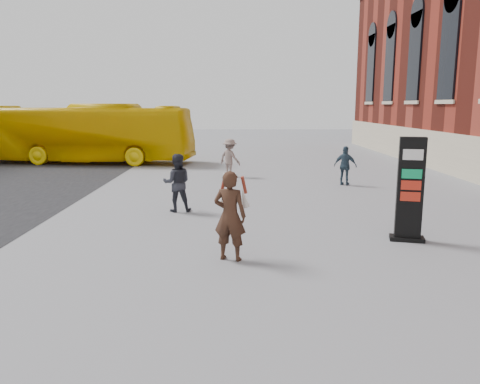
{
  "coord_description": "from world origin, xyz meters",
  "views": [
    {
      "loc": [
        -0.0,
        -9.27,
        3.01
      ],
      "look_at": [
        0.11,
        0.57,
        1.17
      ],
      "focal_mm": 35.0,
      "sensor_mm": 36.0,
      "label": 1
    }
  ],
  "objects_px": {
    "pedestrian_a": "(177,183)",
    "bus": "(87,133)",
    "pedestrian_b": "(230,158)",
    "info_pylon": "(410,190)",
    "woman": "(230,215)",
    "pedestrian_c": "(345,166)"
  },
  "relations": [
    {
      "from": "pedestrian_a",
      "to": "bus",
      "type": "bearing_deg",
      "value": -67.82
    },
    {
      "from": "pedestrian_a",
      "to": "pedestrian_b",
      "type": "distance_m",
      "value": 6.8
    },
    {
      "from": "info_pylon",
      "to": "pedestrian_a",
      "type": "bearing_deg",
      "value": 165.67
    },
    {
      "from": "pedestrian_a",
      "to": "pedestrian_b",
      "type": "height_order",
      "value": "pedestrian_a"
    },
    {
      "from": "info_pylon",
      "to": "woman",
      "type": "relative_size",
      "value": 1.31
    },
    {
      "from": "pedestrian_b",
      "to": "pedestrian_a",
      "type": "bearing_deg",
      "value": 118.02
    },
    {
      "from": "woman",
      "to": "pedestrian_c",
      "type": "relative_size",
      "value": 1.2
    },
    {
      "from": "pedestrian_c",
      "to": "pedestrian_b",
      "type": "bearing_deg",
      "value": 1.16
    },
    {
      "from": "bus",
      "to": "pedestrian_c",
      "type": "distance_m",
      "value": 13.96
    },
    {
      "from": "info_pylon",
      "to": "pedestrian_c",
      "type": "relative_size",
      "value": 1.57
    },
    {
      "from": "woman",
      "to": "pedestrian_c",
      "type": "bearing_deg",
      "value": -99.83
    },
    {
      "from": "woman",
      "to": "pedestrian_c",
      "type": "distance_m",
      "value": 9.69
    },
    {
      "from": "info_pylon",
      "to": "bus",
      "type": "xyz_separation_m",
      "value": [
        -11.63,
        14.6,
        0.38
      ]
    },
    {
      "from": "pedestrian_b",
      "to": "pedestrian_c",
      "type": "height_order",
      "value": "pedestrian_b"
    },
    {
      "from": "info_pylon",
      "to": "bus",
      "type": "bearing_deg",
      "value": 142.82
    },
    {
      "from": "info_pylon",
      "to": "pedestrian_a",
      "type": "relative_size",
      "value": 1.41
    },
    {
      "from": "bus",
      "to": "pedestrian_a",
      "type": "xyz_separation_m",
      "value": [
        6.1,
        -11.58,
        -0.71
      ]
    },
    {
      "from": "bus",
      "to": "pedestrian_b",
      "type": "relative_size",
      "value": 6.88
    },
    {
      "from": "bus",
      "to": "pedestrian_b",
      "type": "bearing_deg",
      "value": -116.5
    },
    {
      "from": "woman",
      "to": "bus",
      "type": "distance_m",
      "value": 17.63
    },
    {
      "from": "pedestrian_a",
      "to": "pedestrian_b",
      "type": "bearing_deg",
      "value": -107.8
    },
    {
      "from": "info_pylon",
      "to": "pedestrian_c",
      "type": "bearing_deg",
      "value": 101.84
    }
  ]
}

